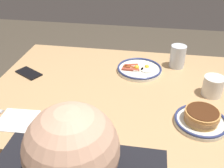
{
  "coord_description": "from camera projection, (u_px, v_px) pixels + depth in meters",
  "views": [
    {
      "loc": [
        -0.13,
        1.02,
        1.41
      ],
      "look_at": [
        0.03,
        0.0,
        0.77
      ],
      "focal_mm": 40.74,
      "sensor_mm": 36.0,
      "label": 1
    }
  ],
  "objects": [
    {
      "name": "dining_table",
      "position": [
        119.0,
        107.0,
        1.28
      ],
      "size": [
        1.25,
        0.9,
        0.74
      ],
      "color": "tan",
      "rests_on": "ground_plane"
    },
    {
      "name": "cell_phone",
      "position": [
        29.0,
        73.0,
        1.35
      ],
      "size": [
        0.16,
        0.13,
        0.01
      ],
      "primitive_type": "cube",
      "rotation": [
        0.0,
        0.0,
        -0.52
      ],
      "color": "black",
      "rests_on": "dining_table"
    },
    {
      "name": "plate_near_main",
      "position": [
        139.0,
        69.0,
        1.37
      ],
      "size": [
        0.24,
        0.24,
        0.04
      ],
      "color": "white",
      "rests_on": "dining_table"
    },
    {
      "name": "plate_center_pancakes",
      "position": [
        201.0,
        119.0,
        1.0
      ],
      "size": [
        0.21,
        0.21,
        0.06
      ],
      "color": "silver",
      "rests_on": "dining_table"
    },
    {
      "name": "coffee_mug",
      "position": [
        213.0,
        86.0,
        1.17
      ],
      "size": [
        0.1,
        0.11,
        0.09
      ],
      "color": "white",
      "rests_on": "dining_table"
    },
    {
      "name": "drinking_glass",
      "position": [
        177.0,
        58.0,
        1.4
      ],
      "size": [
        0.08,
        0.08,
        0.12
      ],
      "color": "silver",
      "rests_on": "dining_table"
    },
    {
      "name": "paper_napkin",
      "position": [
        17.0,
        120.0,
        1.03
      ],
      "size": [
        0.16,
        0.15,
        0.0
      ],
      "primitive_type": "cube",
      "rotation": [
        0.0,
        0.0,
        0.05
      ],
      "color": "white",
      "rests_on": "dining_table"
    }
  ]
}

